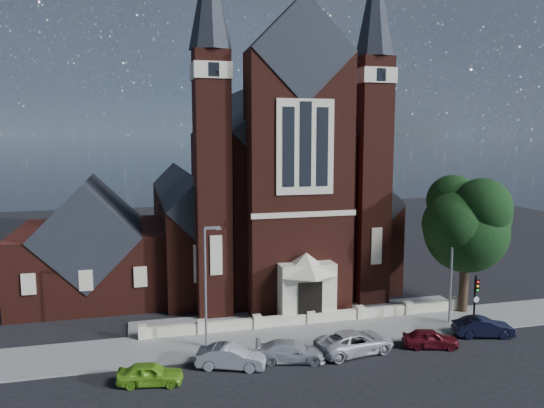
{
  "coord_description": "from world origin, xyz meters",
  "views": [
    {
      "loc": [
        -12.21,
        -29.2,
        13.9
      ],
      "look_at": [
        -1.46,
        12.0,
        8.32
      ],
      "focal_mm": 35.0,
      "sensor_mm": 36.0,
      "label": 1
    }
  ],
  "objects_px": {
    "street_tree": "(470,226)",
    "car_navy": "(483,327)",
    "traffic_signal": "(476,295)",
    "parish_hall": "(91,250)",
    "car_silver_b": "(291,351)",
    "car_lime_van": "(150,374)",
    "car_silver_a": "(231,357)",
    "street_lamp_right": "(453,263)",
    "church": "(259,191)",
    "car_white_suv": "(355,342)",
    "street_lamp_left": "(207,280)",
    "car_dark_red": "(430,338)"
  },
  "relations": [
    {
      "from": "car_lime_van",
      "to": "car_silver_b",
      "type": "height_order",
      "value": "car_silver_b"
    },
    {
      "from": "church",
      "to": "car_silver_b",
      "type": "height_order",
      "value": "church"
    },
    {
      "from": "street_tree",
      "to": "street_lamp_left",
      "type": "distance_m",
      "value": 20.71
    },
    {
      "from": "car_lime_van",
      "to": "car_white_suv",
      "type": "xyz_separation_m",
      "value": [
        12.84,
        1.14,
        0.09
      ]
    },
    {
      "from": "car_silver_a",
      "to": "street_lamp_right",
      "type": "bearing_deg",
      "value": -59.1
    },
    {
      "from": "car_silver_a",
      "to": "car_silver_b",
      "type": "xyz_separation_m",
      "value": [
        3.75,
        0.01,
        -0.05
      ]
    },
    {
      "from": "car_navy",
      "to": "traffic_signal",
      "type": "bearing_deg",
      "value": 8.12
    },
    {
      "from": "street_tree",
      "to": "car_lime_van",
      "type": "height_order",
      "value": "street_tree"
    },
    {
      "from": "street_tree",
      "to": "car_silver_a",
      "type": "distance_m",
      "value": 21.12
    },
    {
      "from": "parish_hall",
      "to": "car_navy",
      "type": "bearing_deg",
      "value": -31.98
    },
    {
      "from": "street_tree",
      "to": "car_dark_red",
      "type": "height_order",
      "value": "street_tree"
    },
    {
      "from": "traffic_signal",
      "to": "car_lime_van",
      "type": "height_order",
      "value": "traffic_signal"
    },
    {
      "from": "street_tree",
      "to": "car_navy",
      "type": "bearing_deg",
      "value": -111.06
    },
    {
      "from": "parish_hall",
      "to": "street_tree",
      "type": "height_order",
      "value": "street_tree"
    },
    {
      "from": "parish_hall",
      "to": "car_white_suv",
      "type": "distance_m",
      "value": 24.44
    },
    {
      "from": "street_tree",
      "to": "car_white_suv",
      "type": "bearing_deg",
      "value": -157.19
    },
    {
      "from": "church",
      "to": "car_navy",
      "type": "distance_m",
      "value": 25.42
    },
    {
      "from": "street_lamp_left",
      "to": "car_navy",
      "type": "height_order",
      "value": "street_lamp_left"
    },
    {
      "from": "street_lamp_left",
      "to": "car_silver_a",
      "type": "bearing_deg",
      "value": -73.65
    },
    {
      "from": "street_tree",
      "to": "car_navy",
      "type": "height_order",
      "value": "street_tree"
    },
    {
      "from": "parish_hall",
      "to": "street_lamp_right",
      "type": "bearing_deg",
      "value": -28.22
    },
    {
      "from": "traffic_signal",
      "to": "car_silver_a",
      "type": "height_order",
      "value": "traffic_signal"
    },
    {
      "from": "street_tree",
      "to": "street_lamp_right",
      "type": "xyz_separation_m",
      "value": [
        -2.51,
        -1.71,
        -2.36
      ]
    },
    {
      "from": "street_lamp_left",
      "to": "street_lamp_right",
      "type": "bearing_deg",
      "value": 0.0
    },
    {
      "from": "street_lamp_right",
      "to": "car_silver_a",
      "type": "distance_m",
      "value": 17.79
    },
    {
      "from": "car_lime_van",
      "to": "car_silver_a",
      "type": "bearing_deg",
      "value": -67.83
    },
    {
      "from": "traffic_signal",
      "to": "car_white_suv",
      "type": "xyz_separation_m",
      "value": [
        -9.87,
        -1.54,
        -1.87
      ]
    },
    {
      "from": "traffic_signal",
      "to": "parish_hall",
      "type": "bearing_deg",
      "value": 150.02
    },
    {
      "from": "parish_hall",
      "to": "street_lamp_left",
      "type": "distance_m",
      "value": 16.18
    },
    {
      "from": "parish_hall",
      "to": "street_lamp_left",
      "type": "xyz_separation_m",
      "value": [
        8.09,
        -14.0,
        0.59
      ]
    },
    {
      "from": "traffic_signal",
      "to": "car_white_suv",
      "type": "bearing_deg",
      "value": -171.13
    },
    {
      "from": "church",
      "to": "car_white_suv",
      "type": "xyz_separation_m",
      "value": [
        1.13,
        -22.06,
        -7.47
      ]
    },
    {
      "from": "church",
      "to": "car_lime_van",
      "type": "relative_size",
      "value": 9.54
    },
    {
      "from": "street_lamp_left",
      "to": "car_dark_red",
      "type": "xyz_separation_m",
      "value": [
        14.2,
        -3.56,
        -3.99
      ]
    },
    {
      "from": "street_lamp_left",
      "to": "car_dark_red",
      "type": "bearing_deg",
      "value": -14.09
    },
    {
      "from": "street_lamp_right",
      "to": "traffic_signal",
      "type": "relative_size",
      "value": 2.02
    },
    {
      "from": "street_tree",
      "to": "car_silver_a",
      "type": "bearing_deg",
      "value": -165.66
    },
    {
      "from": "church",
      "to": "traffic_signal",
      "type": "xyz_separation_m",
      "value": [
        11.0,
        -20.52,
        -5.6
      ]
    },
    {
      "from": "street_tree",
      "to": "car_silver_b",
      "type": "relative_size",
      "value": 2.45
    },
    {
      "from": "street_lamp_right",
      "to": "car_lime_van",
      "type": "relative_size",
      "value": 2.21
    },
    {
      "from": "church",
      "to": "street_lamp_right",
      "type": "bearing_deg",
      "value": -61.96
    },
    {
      "from": "traffic_signal",
      "to": "car_silver_b",
      "type": "relative_size",
      "value": 0.92
    },
    {
      "from": "church",
      "to": "street_tree",
      "type": "distance_m",
      "value": 21.38
    },
    {
      "from": "car_lime_van",
      "to": "car_navy",
      "type": "bearing_deg",
      "value": -75.53
    },
    {
      "from": "car_dark_red",
      "to": "car_silver_b",
      "type": "bearing_deg",
      "value": 104.25
    },
    {
      "from": "car_lime_van",
      "to": "car_silver_b",
      "type": "relative_size",
      "value": 0.84
    },
    {
      "from": "car_silver_b",
      "to": "car_dark_red",
      "type": "relative_size",
      "value": 1.21
    },
    {
      "from": "traffic_signal",
      "to": "car_navy",
      "type": "xyz_separation_m",
      "value": [
        -0.13,
        -1.2,
        -1.92
      ]
    },
    {
      "from": "car_white_suv",
      "to": "car_silver_a",
      "type": "bearing_deg",
      "value": 82.63
    },
    {
      "from": "street_lamp_left",
      "to": "street_tree",
      "type": "bearing_deg",
      "value": 4.76
    }
  ]
}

